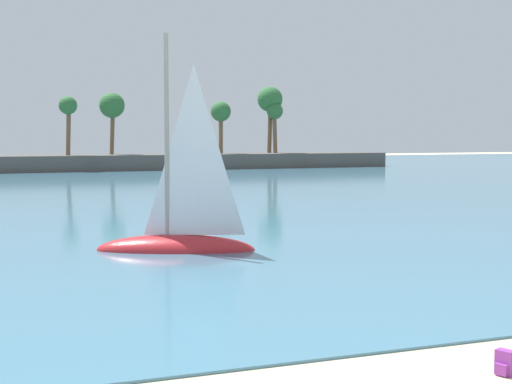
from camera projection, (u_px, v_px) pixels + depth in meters
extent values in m
cube|color=teal|center=(48.00, 180.00, 65.32)|extent=(220.00, 111.42, 0.06)
cube|color=#514C47|center=(36.00, 164.00, 79.91)|extent=(84.16, 6.00, 1.80)
cylinder|color=brown|center=(68.00, 130.00, 80.47)|extent=(0.70, 0.69, 5.51)
sphere|color=#2D6633|center=(68.00, 105.00, 80.25)|extent=(2.01, 2.01, 2.01)
cylinder|color=brown|center=(221.00, 133.00, 87.92)|extent=(0.59, 0.69, 5.07)
sphere|color=#2D6633|center=(221.00, 111.00, 87.72)|extent=(2.42, 2.42, 2.42)
cylinder|color=brown|center=(275.00, 132.00, 90.03)|extent=(0.65, 0.56, 5.18)
sphere|color=#2D6633|center=(275.00, 111.00, 89.82)|extent=(2.03, 2.03, 2.03)
cylinder|color=brown|center=(112.00, 130.00, 84.14)|extent=(0.72, 0.55, 5.66)
sphere|color=#2D6633|center=(112.00, 105.00, 83.92)|extent=(2.91, 2.91, 2.91)
cylinder|color=brown|center=(270.00, 126.00, 90.74)|extent=(0.61, 0.81, 6.66)
sphere|color=#2D6633|center=(270.00, 99.00, 90.47)|extent=(3.15, 3.15, 3.15)
cube|color=purple|center=(505.00, 362.00, 12.66)|extent=(0.30, 0.35, 0.44)
cube|color=purple|center=(501.00, 370.00, 12.58)|extent=(0.16, 0.23, 0.20)
ellipsoid|color=red|center=(176.00, 250.00, 25.84)|extent=(5.85, 3.60, 1.12)
cylinder|color=gray|center=(167.00, 135.00, 25.51)|extent=(0.17, 0.17, 7.03)
pyramid|color=silver|center=(194.00, 150.00, 25.55)|extent=(2.42, 1.07, 5.97)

